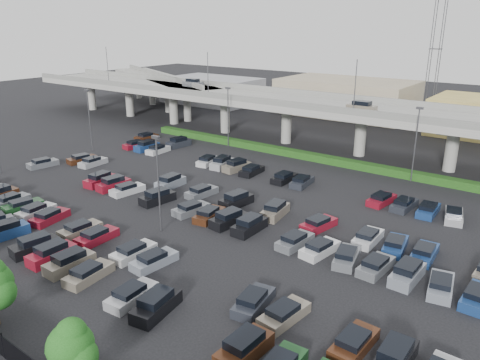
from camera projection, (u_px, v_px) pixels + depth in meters
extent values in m
plane|color=black|center=(210.00, 208.00, 55.37)|extent=(280.00, 280.00, 0.00)
cube|color=gray|center=(334.00, 108.00, 77.33)|extent=(150.00, 13.00, 1.10)
cube|color=slate|center=(316.00, 107.00, 72.24)|extent=(150.00, 0.50, 1.00)
cube|color=slate|center=(350.00, 97.00, 81.73)|extent=(150.00, 0.50, 1.00)
cylinder|color=gray|center=(92.00, 96.00, 115.26)|extent=(1.80, 1.80, 6.70)
cube|color=slate|center=(90.00, 83.00, 114.24)|extent=(2.60, 9.75, 0.50)
cylinder|color=gray|center=(130.00, 102.00, 107.36)|extent=(1.80, 1.80, 6.70)
cube|color=slate|center=(129.00, 88.00, 106.34)|extent=(2.60, 9.75, 0.50)
cylinder|color=gray|center=(174.00, 108.00, 99.46)|extent=(1.80, 1.80, 6.70)
cube|color=slate|center=(173.00, 93.00, 98.44)|extent=(2.60, 9.75, 0.50)
cylinder|color=gray|center=(225.00, 116.00, 91.56)|extent=(1.80, 1.80, 6.70)
cube|color=slate|center=(225.00, 100.00, 90.54)|extent=(2.60, 9.75, 0.50)
cylinder|color=gray|center=(286.00, 125.00, 83.67)|extent=(1.80, 1.80, 6.70)
cube|color=slate|center=(287.00, 107.00, 82.65)|extent=(2.60, 9.75, 0.50)
cylinder|color=gray|center=(360.00, 136.00, 75.77)|extent=(1.80, 1.80, 6.70)
cube|color=slate|center=(362.00, 116.00, 74.75)|extent=(2.60, 9.75, 0.50)
cylinder|color=gray|center=(452.00, 149.00, 67.87)|extent=(1.80, 1.80, 6.70)
cube|color=slate|center=(455.00, 128.00, 66.85)|extent=(2.60, 9.75, 0.50)
cube|color=slate|center=(193.00, 84.00, 98.44)|extent=(4.40, 1.82, 1.05)
cube|color=black|center=(193.00, 80.00, 98.17)|extent=(2.60, 1.60, 0.65)
cube|color=#786D5E|center=(362.00, 108.00, 71.31)|extent=(4.40, 1.82, 1.05)
cube|color=black|center=(362.00, 103.00, 71.05)|extent=(2.60, 1.60, 0.65)
cylinder|color=#444348|center=(107.00, 66.00, 99.42)|extent=(0.14, 0.14, 8.00)
cylinder|color=#444348|center=(208.00, 75.00, 83.63)|extent=(0.14, 0.14, 8.00)
cylinder|color=#444348|center=(355.00, 88.00, 67.83)|extent=(0.14, 0.14, 8.00)
cube|color=gray|center=(160.00, 79.00, 115.01)|extent=(50.93, 30.13, 1.10)
cube|color=slate|center=(160.00, 75.00, 114.67)|extent=(47.34, 22.43, 1.00)
cylinder|color=gray|center=(139.00, 86.00, 132.09)|extent=(1.60, 1.60, 6.70)
cylinder|color=gray|center=(152.00, 92.00, 122.10)|extent=(1.60, 1.60, 6.70)
cylinder|color=gray|center=(168.00, 98.00, 112.12)|extent=(1.60, 1.60, 6.70)
cylinder|color=gray|center=(187.00, 106.00, 102.13)|extent=(1.60, 1.60, 6.70)
cube|color=#163C11|center=(312.00, 157.00, 74.18)|extent=(66.00, 1.60, 1.10)
cylinder|color=black|center=(3.00, 346.00, 30.40)|extent=(0.10, 0.10, 2.00)
sphere|color=#1A4B14|center=(70.00, 346.00, 27.23)|extent=(2.79, 2.79, 2.79)
sphere|color=#1A4B14|center=(80.00, 356.00, 27.11)|extent=(2.19, 2.19, 2.19)
sphere|color=#1A4B14|center=(64.00, 347.00, 27.58)|extent=(2.19, 2.19, 2.19)
sphere|color=#1A4B14|center=(71.00, 334.00, 27.04)|extent=(1.89, 1.89, 1.89)
cube|color=navy|center=(6.00, 232.00, 47.78)|extent=(2.35, 4.59, 1.05)
cube|color=black|center=(4.00, 225.00, 47.51)|extent=(1.91, 2.78, 0.65)
cube|color=black|center=(35.00, 247.00, 44.68)|extent=(2.45, 4.62, 1.05)
cube|color=black|center=(34.00, 239.00, 44.41)|extent=(1.97, 2.81, 0.65)
cube|color=maroon|center=(52.00, 255.00, 43.12)|extent=(1.85, 4.41, 1.05)
cube|color=black|center=(51.00, 247.00, 42.86)|extent=(1.62, 2.61, 0.65)
cube|color=#786D5E|center=(70.00, 264.00, 41.57)|extent=(1.88, 4.42, 1.05)
cube|color=black|center=(69.00, 256.00, 41.31)|extent=(1.64, 2.62, 0.65)
cube|color=#786D5E|center=(89.00, 275.00, 40.06)|extent=(2.28, 4.57, 0.82)
cube|color=black|center=(86.00, 269.00, 39.70)|extent=(1.84, 2.46, 0.50)
cube|color=#A3A3A8|center=(132.00, 296.00, 36.96)|extent=(2.15, 4.53, 0.82)
cube|color=black|center=(130.00, 290.00, 36.60)|extent=(1.77, 2.42, 0.50)
cube|color=black|center=(156.00, 307.00, 35.37)|extent=(2.52, 4.64, 1.05)
cube|color=black|center=(156.00, 297.00, 35.10)|extent=(2.01, 2.83, 0.65)
cube|color=#422111|center=(244.00, 350.00, 30.71)|extent=(1.97, 4.46, 1.05)
cube|color=black|center=(244.00, 340.00, 30.45)|extent=(1.69, 2.65, 0.65)
cube|color=slate|center=(11.00, 201.00, 56.27)|extent=(2.14, 4.52, 0.82)
cube|color=black|center=(8.00, 197.00, 55.91)|extent=(1.77, 2.41, 0.50)
cube|color=#163F1B|center=(23.00, 206.00, 54.72)|extent=(2.44, 4.62, 0.82)
cube|color=black|center=(21.00, 202.00, 54.36)|extent=(1.92, 2.51, 0.50)
cube|color=silver|center=(36.00, 212.00, 53.16)|extent=(2.32, 4.58, 0.82)
cube|color=black|center=(34.00, 207.00, 52.81)|extent=(1.86, 2.47, 0.50)
cube|color=maroon|center=(50.00, 218.00, 51.61)|extent=(2.63, 4.67, 0.82)
cube|color=black|center=(48.00, 213.00, 51.26)|extent=(2.01, 2.56, 0.50)
cube|color=#786D5E|center=(80.00, 230.00, 48.51)|extent=(1.95, 4.45, 0.82)
cube|color=black|center=(78.00, 225.00, 48.15)|extent=(1.67, 2.35, 0.50)
cube|color=maroon|center=(97.00, 237.00, 46.96)|extent=(2.01, 4.48, 0.82)
cube|color=black|center=(95.00, 232.00, 46.60)|extent=(1.70, 2.37, 0.50)
cube|color=silver|center=(134.00, 253.00, 43.86)|extent=(1.88, 4.42, 0.82)
cube|color=black|center=(132.00, 247.00, 43.50)|extent=(1.63, 2.32, 0.50)
cube|color=gray|center=(154.00, 261.00, 42.31)|extent=(2.19, 4.54, 0.82)
cube|color=black|center=(152.00, 256.00, 41.95)|extent=(1.79, 2.43, 0.50)
cube|color=#272A32|center=(254.00, 303.00, 36.10)|extent=(2.47, 4.63, 0.82)
cube|color=black|center=(252.00, 297.00, 35.75)|extent=(1.93, 2.52, 0.50)
cube|color=#786D5E|center=(284.00, 315.00, 34.55)|extent=(2.27, 4.57, 0.82)
cube|color=black|center=(283.00, 309.00, 34.19)|extent=(1.83, 2.46, 0.50)
cube|color=#422111|center=(354.00, 344.00, 31.45)|extent=(1.99, 4.47, 0.82)
cube|color=black|center=(354.00, 338.00, 31.09)|extent=(1.69, 2.36, 0.50)
cube|color=black|center=(395.00, 360.00, 29.86)|extent=(1.88, 4.42, 1.05)
cube|color=black|center=(396.00, 349.00, 29.59)|extent=(1.64, 2.62, 0.65)
cube|color=slate|center=(43.00, 164.00, 70.83)|extent=(2.38, 4.60, 0.82)
cube|color=black|center=(41.00, 160.00, 70.47)|extent=(1.89, 2.49, 0.50)
cube|color=maroon|center=(100.00, 181.00, 63.03)|extent=(2.18, 4.54, 1.05)
cube|color=black|center=(100.00, 175.00, 62.77)|extent=(1.81, 2.73, 0.65)
cube|color=maroon|center=(113.00, 185.00, 61.48)|extent=(2.28, 4.57, 1.05)
cube|color=black|center=(113.00, 179.00, 61.22)|extent=(1.87, 2.76, 0.65)
cube|color=silver|center=(127.00, 190.00, 59.97)|extent=(2.32, 4.58, 0.82)
cube|color=black|center=(126.00, 186.00, 59.61)|extent=(1.86, 2.47, 0.50)
cube|color=black|center=(158.00, 199.00, 56.83)|extent=(2.38, 4.60, 1.05)
cube|color=black|center=(157.00, 192.00, 56.56)|extent=(1.93, 2.79, 0.65)
cube|color=slate|center=(191.00, 210.00, 53.76)|extent=(2.45, 4.62, 0.82)
cube|color=black|center=(190.00, 205.00, 53.41)|extent=(1.92, 2.51, 0.50)
cube|color=#422111|center=(209.00, 215.00, 52.21)|extent=(2.48, 4.63, 0.82)
cube|color=black|center=(208.00, 211.00, 51.86)|extent=(1.94, 2.52, 0.50)
cube|color=black|center=(229.00, 220.00, 50.62)|extent=(2.42, 4.61, 1.05)
cube|color=black|center=(229.00, 213.00, 50.36)|extent=(1.95, 2.80, 0.65)
cube|color=black|center=(249.00, 227.00, 49.07)|extent=(1.85, 4.41, 1.05)
cube|color=black|center=(250.00, 220.00, 48.81)|extent=(1.62, 2.61, 0.65)
cube|color=slate|center=(295.00, 242.00, 46.01)|extent=(2.18, 4.54, 0.82)
cube|color=black|center=(294.00, 237.00, 45.65)|extent=(1.79, 2.43, 0.50)
cube|color=silver|center=(320.00, 249.00, 44.45)|extent=(2.44, 4.62, 0.82)
cube|color=black|center=(319.00, 244.00, 44.10)|extent=(1.92, 2.51, 0.50)
cube|color=slate|center=(347.00, 258.00, 42.90)|extent=(2.72, 4.69, 0.82)
cube|color=black|center=(346.00, 252.00, 42.55)|extent=(2.06, 2.59, 0.50)
cube|color=slate|center=(376.00, 267.00, 41.35)|extent=(2.11, 4.51, 0.82)
cube|color=black|center=(376.00, 261.00, 41.00)|extent=(1.75, 2.40, 0.50)
cube|color=gray|center=(407.00, 275.00, 39.76)|extent=(1.96, 4.45, 1.05)
cube|color=black|center=(408.00, 267.00, 39.50)|extent=(1.68, 2.65, 0.65)
cube|color=gray|center=(441.00, 287.00, 38.25)|extent=(2.57, 4.65, 0.82)
cube|color=black|center=(441.00, 281.00, 37.90)|extent=(1.98, 2.55, 0.50)
cube|color=navy|center=(477.00, 298.00, 36.70)|extent=(1.98, 4.46, 0.82)
cube|color=black|center=(478.00, 292.00, 36.34)|extent=(1.68, 2.36, 0.50)
cube|color=#422111|center=(82.00, 160.00, 73.07)|extent=(2.57, 4.65, 0.82)
cube|color=black|center=(81.00, 156.00, 72.72)|extent=(1.98, 2.55, 0.50)
cube|color=#A3A3A8|center=(93.00, 163.00, 71.52)|extent=(2.11, 4.51, 0.82)
cube|color=black|center=(92.00, 159.00, 71.17)|extent=(1.75, 2.40, 0.50)
cube|color=gray|center=(170.00, 183.00, 62.18)|extent=(2.03, 4.48, 1.05)
cube|color=black|center=(170.00, 177.00, 61.91)|extent=(1.72, 2.67, 0.65)
cube|color=slate|center=(202.00, 193.00, 59.11)|extent=(2.18, 4.53, 0.82)
cube|color=black|center=(200.00, 188.00, 58.76)|extent=(1.79, 2.42, 0.50)
cube|color=black|center=(236.00, 201.00, 55.97)|extent=(2.36, 4.59, 1.05)
cube|color=black|center=(236.00, 195.00, 55.71)|extent=(1.92, 2.78, 0.65)
cube|color=#786D5E|center=(275.00, 212.00, 52.87)|extent=(2.42, 4.61, 1.05)
cube|color=black|center=(275.00, 205.00, 52.60)|extent=(1.95, 2.80, 0.65)
cube|color=maroon|center=(319.00, 225.00, 49.80)|extent=(2.59, 4.66, 0.82)
cube|color=black|center=(318.00, 220.00, 49.45)|extent=(1.99, 2.55, 0.50)
cube|color=silver|center=(368.00, 238.00, 46.70)|extent=(1.93, 4.44, 0.82)
cube|color=black|center=(368.00, 233.00, 46.34)|extent=(1.66, 2.34, 0.50)
cube|color=navy|center=(395.00, 246.00, 45.15)|extent=(2.47, 4.63, 0.82)
cube|color=black|center=(395.00, 241.00, 44.79)|extent=(1.93, 2.52, 0.50)
cube|color=navy|center=(424.00, 254.00, 43.60)|extent=(2.06, 4.50, 0.82)
cube|color=black|center=(425.00, 249.00, 43.24)|extent=(1.73, 2.39, 0.50)
cube|color=maroon|center=(136.00, 145.00, 81.43)|extent=(2.39, 4.60, 0.82)
cube|color=black|center=(135.00, 142.00, 81.07)|extent=(1.90, 2.49, 0.50)
cube|color=navy|center=(147.00, 147.00, 79.84)|extent=(1.95, 4.45, 1.05)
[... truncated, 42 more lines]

